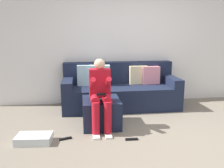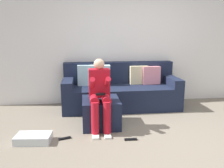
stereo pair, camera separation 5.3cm
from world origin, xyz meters
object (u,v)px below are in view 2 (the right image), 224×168
object	(u,v)px
couch_sectional	(120,90)
remote_near_ottoman	(131,139)
storage_bin	(33,138)
person_seated	(100,93)
remote_by_storage_bin	(65,138)
ottoman	(101,112)

from	to	relation	value
couch_sectional	remote_near_ottoman	world-z (taller)	couch_sectional
couch_sectional	storage_bin	world-z (taller)	couch_sectional
person_seated	storage_bin	bearing A→B (deg)	-161.88
storage_bin	remote_near_ottoman	xyz separation A→B (m)	(1.39, -0.11, -0.05)
person_seated	storage_bin	size ratio (longest dim) A/B	2.31
couch_sectional	storage_bin	xyz separation A→B (m)	(-1.48, -1.49, -0.29)
remote_near_ottoman	remote_by_storage_bin	xyz separation A→B (m)	(-0.95, 0.15, 0.00)
couch_sectional	ottoman	distance (m)	1.10
person_seated	remote_by_storage_bin	bearing A→B (deg)	-152.94
storage_bin	couch_sectional	bearing A→B (deg)	45.12
couch_sectional	remote_by_storage_bin	world-z (taller)	couch_sectional
ottoman	remote_by_storage_bin	world-z (taller)	ottoman
storage_bin	remote_near_ottoman	size ratio (longest dim) A/B	2.67
ottoman	couch_sectional	bearing A→B (deg)	63.77
person_seated	couch_sectional	bearing A→B (deg)	66.51
couch_sectional	storage_bin	size ratio (longest dim) A/B	4.78
storage_bin	remote_by_storage_bin	bearing A→B (deg)	5.55
ottoman	person_seated	world-z (taller)	person_seated
ottoman	person_seated	bearing A→B (deg)	-97.86
person_seated	storage_bin	xyz separation A→B (m)	(-0.97, -0.32, -0.56)
ottoman	remote_by_storage_bin	size ratio (longest dim) A/B	3.64
remote_near_ottoman	remote_by_storage_bin	size ratio (longest dim) A/B	1.02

